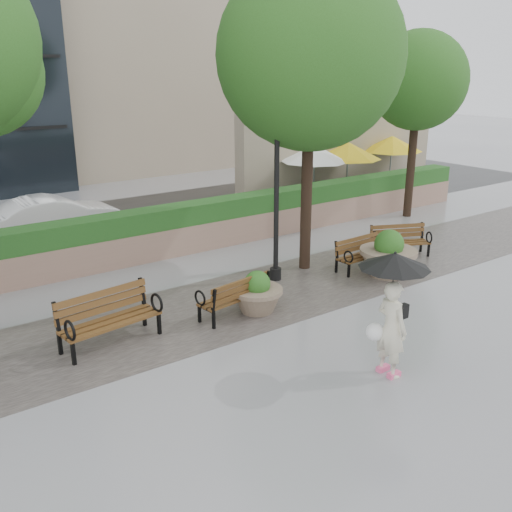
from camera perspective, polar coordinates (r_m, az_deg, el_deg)
ground at (r=10.83m, az=8.62°, el=-9.24°), size 100.00×100.00×0.00m
cobble_strip at (r=12.92m, az=-0.67°, el=-4.30°), size 28.00×3.20×0.01m
hedge_wall at (r=15.96m, az=-8.98°, el=2.44°), size 24.00×0.80×1.35m
cafe_wall at (r=23.60m, az=8.60°, el=10.89°), size 10.00×0.60×4.00m
cafe_hedge at (r=21.99m, az=11.47°, el=6.09°), size 8.00×0.50×0.90m
asphalt_street at (r=19.67m, az=-14.22°, el=3.12°), size 40.00×7.00×0.00m
bench_1 at (r=11.13m, az=-14.32°, el=-7.13°), size 1.97×0.99×1.01m
bench_2 at (r=12.02m, az=-2.19°, el=-4.81°), size 1.67×0.88×0.86m
bench_3 at (r=14.97m, az=10.56°, el=-0.40°), size 1.56×0.67×0.82m
bench_4 at (r=16.24m, az=14.16°, el=0.86°), size 1.70×1.22×0.85m
planter_left at (r=12.14m, az=0.12°, el=-4.01°), size 1.09×1.09×0.92m
planter_right at (r=14.57m, az=13.07°, el=-0.18°), size 1.42×1.42×1.19m
lamppost at (r=13.54m, az=2.05°, el=4.94°), size 0.28×0.28×4.17m
tree_1 at (r=14.26m, az=5.72°, el=18.80°), size 4.43×4.43×7.46m
tree_2 at (r=20.41m, az=16.00°, el=16.17°), size 3.34×3.23×6.18m
patio_umb_white at (r=21.20m, az=5.87°, el=10.15°), size 2.50×2.50×2.30m
patio_umb_yellow_a at (r=22.05m, az=9.20°, el=10.32°), size 2.50×2.50×2.30m
patio_umb_yellow_b at (r=24.48m, az=13.44°, el=10.84°), size 2.50×2.50×2.30m
car_right at (r=18.38m, az=-19.49°, el=3.67°), size 4.00×1.48×1.31m
pedestrian at (r=9.65m, az=13.47°, el=-4.54°), size 1.17×1.17×2.15m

